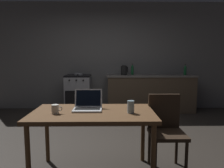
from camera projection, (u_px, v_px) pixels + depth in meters
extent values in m
plane|color=#2D2823|center=(95.00, 146.00, 3.20)|extent=(12.00, 12.00, 0.00)
cube|color=slate|center=(113.00, 56.00, 5.51)|extent=(6.40, 0.10, 2.71)
cube|color=#4C3D2D|center=(150.00, 94.00, 5.29)|extent=(2.10, 0.60, 0.87)
cube|color=#66605B|center=(151.00, 76.00, 5.24)|extent=(2.16, 0.64, 0.04)
cube|color=gray|center=(79.00, 94.00, 5.27)|extent=(0.60, 0.60, 0.87)
cube|color=black|center=(78.00, 76.00, 5.21)|extent=(0.60, 0.60, 0.04)
cube|color=black|center=(77.00, 99.00, 4.97)|extent=(0.54, 0.01, 0.40)
cylinder|color=black|center=(69.00, 80.00, 4.91)|extent=(0.04, 0.02, 0.04)
cylinder|color=black|center=(76.00, 80.00, 4.91)|extent=(0.04, 0.02, 0.04)
cylinder|color=black|center=(83.00, 80.00, 4.91)|extent=(0.04, 0.02, 0.04)
cube|color=brown|center=(93.00, 113.00, 2.35)|extent=(1.34, 0.76, 0.04)
cylinder|color=brown|center=(28.00, 159.00, 2.07)|extent=(0.05, 0.05, 0.70)
cylinder|color=brown|center=(153.00, 158.00, 2.09)|extent=(0.05, 0.05, 0.70)
cylinder|color=brown|center=(47.00, 135.00, 2.71)|extent=(0.05, 0.05, 0.70)
cylinder|color=brown|center=(143.00, 135.00, 2.72)|extent=(0.05, 0.05, 0.70)
cube|color=#2D2116|center=(167.00, 134.00, 2.46)|extent=(0.40, 0.40, 0.04)
cube|color=#2D2116|center=(164.00, 111.00, 2.61)|extent=(0.38, 0.04, 0.42)
cylinder|color=#2D2116|center=(155.00, 160.00, 2.32)|extent=(0.04, 0.04, 0.42)
cylinder|color=#2D2116|center=(186.00, 160.00, 2.32)|extent=(0.04, 0.04, 0.42)
cylinder|color=#2D2116|center=(149.00, 147.00, 2.66)|extent=(0.04, 0.04, 0.42)
cylinder|color=#2D2116|center=(176.00, 147.00, 2.66)|extent=(0.04, 0.04, 0.42)
cube|color=silver|center=(87.00, 110.00, 2.39)|extent=(0.32, 0.22, 0.02)
cube|color=black|center=(88.00, 109.00, 2.40)|extent=(0.28, 0.12, 0.00)
cube|color=silver|center=(88.00, 98.00, 2.51)|extent=(0.32, 0.06, 0.20)
cube|color=black|center=(88.00, 98.00, 2.51)|extent=(0.29, 0.05, 0.18)
cylinder|color=black|center=(124.00, 74.00, 5.22)|extent=(0.16, 0.16, 0.02)
cylinder|color=black|center=(124.00, 70.00, 5.21)|extent=(0.15, 0.15, 0.20)
cylinder|color=black|center=(124.00, 66.00, 5.20)|extent=(0.09, 0.09, 0.02)
cube|color=black|center=(128.00, 70.00, 5.21)|extent=(0.02, 0.02, 0.14)
cylinder|color=#19592D|center=(185.00, 71.00, 5.18)|extent=(0.07, 0.07, 0.18)
cone|color=#19592D|center=(185.00, 66.00, 5.17)|extent=(0.07, 0.07, 0.06)
cylinder|color=black|center=(185.00, 65.00, 5.16)|extent=(0.03, 0.03, 0.02)
cylinder|color=gray|center=(79.00, 75.00, 5.19)|extent=(0.21, 0.21, 0.01)
torus|color=gray|center=(79.00, 73.00, 5.18)|extent=(0.23, 0.23, 0.02)
cylinder|color=black|center=(78.00, 75.00, 4.99)|extent=(0.02, 0.18, 0.02)
cylinder|color=silver|center=(55.00, 109.00, 2.25)|extent=(0.08, 0.08, 0.10)
torus|color=silver|center=(60.00, 109.00, 2.25)|extent=(0.05, 0.01, 0.05)
cylinder|color=#99B7C6|center=(131.00, 107.00, 2.27)|extent=(0.08, 0.08, 0.13)
cylinder|color=#19592D|center=(132.00, 71.00, 5.30)|extent=(0.07, 0.07, 0.19)
cone|color=#19592D|center=(132.00, 66.00, 5.28)|extent=(0.07, 0.07, 0.06)
cylinder|color=black|center=(132.00, 64.00, 5.28)|extent=(0.03, 0.03, 0.02)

